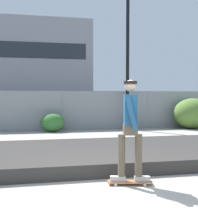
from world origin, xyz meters
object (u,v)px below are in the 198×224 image
parked_car_near (6,111)px  shrub_center (53,123)px  skater (130,123)px  skateboard (130,182)px  street_lamp (128,31)px  parked_car_mid (104,109)px  shrub_right (193,113)px  parked_car_far (188,108)px

parked_car_near → shrub_center: size_ratio=4.25×
skater → skateboard: bearing=-90.0°
street_lamp → shrub_center: (-3.56, -0.20, -4.29)m
parked_car_near → parked_car_mid: size_ratio=1.02×
skateboard → shrub_right: size_ratio=0.43×
parked_car_far → shrub_right: 3.92m
parked_car_near → parked_car_far: same height
skateboard → street_lamp: size_ratio=0.11×
street_lamp → shrub_center: size_ratio=7.20×
parked_car_near → shrub_right: (9.06, -3.09, -0.09)m
parked_car_mid → shrub_right: size_ratio=2.31×
shrub_center → shrub_right: size_ratio=0.55×
street_lamp → parked_car_far: street_lamp is taller
shrub_center → shrub_right: (6.83, -0.12, 0.33)m
skater → shrub_center: bearing=95.4°
skater → parked_car_far: size_ratio=0.42×
parked_car_mid → skater: bearing=-101.2°
parked_car_mid → shrub_center: size_ratio=4.18×
skater → shrub_right: skater is taller
parked_car_far → shrub_center: bearing=-158.1°
parked_car_near → parked_car_far: (10.75, 0.44, 0.00)m
skater → shrub_right: bearing=54.5°
skater → shrub_right: size_ratio=0.95×
street_lamp → shrub_center: street_lamp is taller
parked_car_far → shrub_right: size_ratio=2.28×
street_lamp → parked_car_near: (-5.79, 2.78, -3.86)m
shrub_center → parked_car_mid: bearing=44.9°
skateboard → shrub_right: shrub_right is taller
street_lamp → parked_car_far: size_ratio=1.74×
street_lamp → parked_car_mid: 4.86m
skater → shrub_center: 8.63m
skateboard → parked_car_mid: parked_car_mid is taller
skateboard → shrub_right: 10.40m
skateboard → parked_car_near: 11.95m
parked_car_near → shrub_center: (2.23, -2.98, -0.43)m
skater → shrub_right: 10.38m
parked_car_near → shrub_center: bearing=-53.2°
parked_car_near → parked_car_far: bearing=2.4°
parked_car_near → parked_car_mid: bearing=1.5°
parked_car_near → shrub_right: 9.58m
skateboard → parked_car_mid: bearing=78.8°
skater → street_lamp: size_ratio=0.24×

